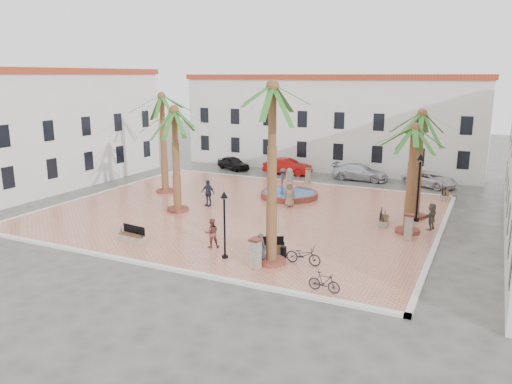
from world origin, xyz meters
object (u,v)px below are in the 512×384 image
at_px(car_white, 430,179).
at_px(palm_e, 414,141).
at_px(cyclist_a, 261,249).
at_px(car_silver, 360,172).
at_px(litter_bin, 284,252).
at_px(pedestrian_fountain_b, 208,193).
at_px(palm_ne, 421,125).
at_px(bicycle_a, 303,255).
at_px(pedestrian_fountain_a, 290,195).
at_px(bench_e, 384,220).
at_px(bollard_se, 256,253).
at_px(bench_se, 268,250).
at_px(bollard_n, 308,176).
at_px(palm_sw, 175,122).
at_px(lamppost_s, 224,213).
at_px(bench_s, 132,237).
at_px(car_red, 288,167).
at_px(bicycle_b, 324,282).
at_px(pedestrian_north, 283,178).
at_px(bollard_e, 409,226).
at_px(fountain, 289,193).
at_px(car_black, 233,163).
at_px(bench_ne, 445,195).
at_px(palm_nw, 162,107).
at_px(lamppost_e, 419,176).
at_px(cyclist_b, 212,233).

bearing_deg(car_white, palm_e, -153.22).
distance_m(cyclist_a, car_silver, 23.27).
distance_m(litter_bin, pedestrian_fountain_b, 11.72).
distance_m(palm_ne, bicycle_a, 13.11).
xyz_separation_m(palm_ne, pedestrian_fountain_a, (-8.58, -1.09, -5.22)).
height_order(bench_e, car_white, car_white).
distance_m(bollard_se, car_silver, 23.91).
relative_size(bench_se, bollard_n, 1.31).
distance_m(palm_sw, bollard_se, 13.14).
xyz_separation_m(bollard_se, cyclist_a, (-0.02, 0.64, 0.02)).
distance_m(palm_ne, lamppost_s, 14.87).
bearing_deg(bench_s, lamppost_s, 7.36).
bearing_deg(bicycle_a, cyclist_a, 114.08).
bearing_deg(car_red, bicycle_b, -157.89).
bearing_deg(pedestrian_fountain_b, bollard_se, -41.70).
distance_m(bollard_se, bollard_n, 20.09).
distance_m(bicycle_a, pedestrian_fountain_a, 11.24).
distance_m(car_red, car_silver, 7.02).
height_order(bollard_se, pedestrian_north, pedestrian_north).
distance_m(palm_sw, palm_ne, 16.19).
relative_size(bench_e, bollard_e, 1.16).
bearing_deg(fountain, palm_sw, -128.21).
bearing_deg(litter_bin, palm_sw, 152.47).
bearing_deg(car_black, pedestrian_fountain_a, -112.78).
distance_m(bench_ne, car_red, 15.51).
xyz_separation_m(bench_se, bollard_e, (6.28, 5.78, 0.52)).
relative_size(palm_sw, bicycle_b, 4.99).
xyz_separation_m(palm_e, bench_ne, (1.18, 9.94, -5.26)).
xyz_separation_m(bicycle_a, bicycle_b, (1.96, -2.67, -0.04)).
bearing_deg(car_red, car_silver, -90.19).
bearing_deg(bicycle_b, bollard_e, -10.29).
height_order(palm_nw, palm_e, palm_nw).
height_order(palm_ne, bench_e, palm_ne).
height_order(litter_bin, pedestrian_north, pedestrian_north).
height_order(bench_se, bench_ne, bench_ne).
xyz_separation_m(palm_sw, lamppost_e, (15.44, 4.62, -3.18)).
height_order(fountain, pedestrian_north, fountain).
xyz_separation_m(bollard_e, litter_bin, (-5.34, -5.92, -0.47)).
distance_m(palm_ne, car_red, 18.19).
bearing_deg(bench_ne, lamppost_s, 147.83).
relative_size(litter_bin, car_red, 0.13).
relative_size(bicycle_a, car_silver, 0.36).
bearing_deg(pedestrian_fountain_a, car_white, 34.53).
height_order(bollard_se, car_black, bollard_se).
bearing_deg(cyclist_b, lamppost_s, 105.81).
distance_m(bollard_e, car_red, 20.99).
bearing_deg(bench_e, bench_ne, -25.42).
height_order(bench_e, pedestrian_north, pedestrian_north).
bearing_deg(palm_e, bench_ne, 83.25).
bearing_deg(bench_e, lamppost_e, -55.06).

